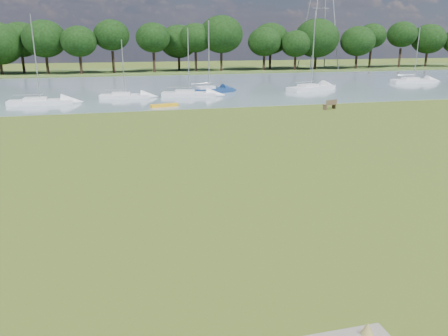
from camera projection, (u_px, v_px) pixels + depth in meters
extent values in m
plane|color=#566022|center=(198.00, 180.00, 21.76)|extent=(220.00, 220.00, 0.00)
cube|color=slate|center=(141.00, 88.00, 60.75)|extent=(220.00, 40.00, 0.10)
cube|color=#4C6626|center=(131.00, 72.00, 88.59)|extent=(220.00, 20.00, 0.40)
cube|color=brown|center=(325.00, 107.00, 42.63)|extent=(0.25, 0.46, 0.47)
cube|color=brown|center=(334.00, 106.00, 43.39)|extent=(0.25, 0.46, 0.47)
cube|color=brown|center=(330.00, 104.00, 42.94)|extent=(1.60, 1.00, 0.05)
cube|color=brown|center=(332.00, 102.00, 42.71)|extent=(1.45, 0.62, 0.46)
cube|color=#FFB213|center=(164.00, 105.00, 44.26)|extent=(2.90, 1.30, 0.28)
cylinder|color=#91949C|center=(316.00, 7.00, 90.04)|extent=(0.23, 0.23, 25.06)
cylinder|color=#91949C|center=(335.00, 8.00, 91.08)|extent=(0.23, 0.23, 25.06)
cylinder|color=#91949C|center=(307.00, 9.00, 94.12)|extent=(0.23, 0.23, 25.06)
cylinder|color=#91949C|center=(326.00, 9.00, 95.16)|extent=(0.23, 0.23, 25.06)
cylinder|color=black|center=(1.00, 65.00, 78.87)|extent=(0.49, 0.49, 3.72)
cylinder|color=black|center=(42.00, 63.00, 80.48)|extent=(0.49, 0.49, 4.00)
ellipsoid|color=black|center=(39.00, 36.00, 79.07)|extent=(7.79, 7.79, 6.62)
cylinder|color=black|center=(82.00, 65.00, 82.25)|extent=(0.49, 0.49, 3.15)
ellipsoid|color=black|center=(80.00, 44.00, 81.14)|extent=(8.76, 8.76, 7.45)
cylinder|color=black|center=(120.00, 64.00, 83.86)|extent=(0.49, 0.49, 3.44)
ellipsoid|color=black|center=(119.00, 41.00, 82.65)|extent=(6.82, 6.82, 5.79)
cylinder|color=black|center=(157.00, 62.00, 85.47)|extent=(0.49, 0.49, 3.72)
ellipsoid|color=black|center=(156.00, 38.00, 84.16)|extent=(7.79, 7.79, 6.62)
cylinder|color=black|center=(192.00, 61.00, 87.08)|extent=(0.49, 0.49, 4.00)
ellipsoid|color=black|center=(191.00, 36.00, 85.67)|extent=(8.76, 8.76, 7.45)
cylinder|color=black|center=(226.00, 63.00, 88.85)|extent=(0.49, 0.49, 3.15)
ellipsoid|color=black|center=(226.00, 43.00, 87.74)|extent=(6.82, 6.82, 5.79)
cylinder|color=black|center=(259.00, 62.00, 90.46)|extent=(0.49, 0.49, 3.44)
ellipsoid|color=black|center=(259.00, 41.00, 89.25)|extent=(7.79, 7.79, 6.62)
cylinder|color=black|center=(290.00, 61.00, 92.07)|extent=(0.49, 0.49, 3.72)
ellipsoid|color=black|center=(291.00, 38.00, 90.76)|extent=(8.76, 8.76, 7.45)
cylinder|color=black|center=(320.00, 60.00, 93.68)|extent=(0.49, 0.49, 4.00)
ellipsoid|color=black|center=(322.00, 36.00, 92.27)|extent=(6.82, 6.82, 5.79)
cylinder|color=black|center=(350.00, 61.00, 95.45)|extent=(0.49, 0.49, 3.15)
ellipsoid|color=black|center=(351.00, 43.00, 94.34)|extent=(7.79, 7.79, 6.62)
cylinder|color=black|center=(378.00, 60.00, 97.06)|extent=(0.49, 0.49, 3.44)
ellipsoid|color=black|center=(380.00, 40.00, 95.85)|extent=(8.76, 8.76, 7.45)
cylinder|color=black|center=(405.00, 59.00, 98.67)|extent=(0.49, 0.49, 3.72)
ellipsoid|color=black|center=(408.00, 38.00, 97.36)|extent=(6.82, 6.82, 5.79)
cylinder|color=black|center=(432.00, 58.00, 100.28)|extent=(0.49, 0.49, 4.00)
ellipsoid|color=black|center=(435.00, 36.00, 98.88)|extent=(7.79, 7.79, 6.62)
cube|color=navy|center=(209.00, 90.00, 55.06)|extent=(6.37, 3.36, 0.80)
cube|color=silver|center=(206.00, 86.00, 54.68)|extent=(2.44, 1.89, 0.52)
cylinder|color=#A5A8AD|center=(209.00, 55.00, 53.83)|extent=(0.14, 0.14, 8.16)
cube|color=silver|center=(189.00, 93.00, 51.99)|extent=(6.68, 3.43, 0.68)
cube|color=silver|center=(185.00, 90.00, 51.88)|extent=(2.54, 1.96, 0.44)
cylinder|color=#A5A8AD|center=(188.00, 61.00, 50.89)|extent=(0.12, 0.12, 7.35)
cube|color=silver|center=(414.00, 80.00, 67.36)|extent=(6.91, 2.63, 0.76)
cube|color=silver|center=(411.00, 77.00, 67.15)|extent=(2.51, 1.74, 0.49)
cylinder|color=#A5A8AD|center=(417.00, 54.00, 66.20)|extent=(0.13, 0.13, 7.70)
cube|color=silver|center=(311.00, 87.00, 58.06)|extent=(7.54, 4.54, 0.74)
cube|color=silver|center=(308.00, 84.00, 57.60)|extent=(2.96, 2.42, 0.48)
cylinder|color=#A5A8AD|center=(313.00, 49.00, 56.64)|extent=(0.13, 0.13, 9.50)
cube|color=silver|center=(125.00, 95.00, 50.51)|extent=(5.85, 2.40, 0.61)
cube|color=silver|center=(121.00, 92.00, 50.36)|extent=(2.15, 1.53, 0.39)
cylinder|color=#A5A8AD|center=(123.00, 67.00, 49.59)|extent=(0.10, 0.10, 6.10)
cube|color=silver|center=(41.00, 101.00, 45.78)|extent=(6.49, 1.98, 0.66)
cube|color=silver|center=(35.00, 98.00, 45.56)|extent=(2.29, 1.48, 0.42)
cylinder|color=#A5A8AD|center=(35.00, 58.00, 44.51)|extent=(0.11, 0.11, 8.54)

